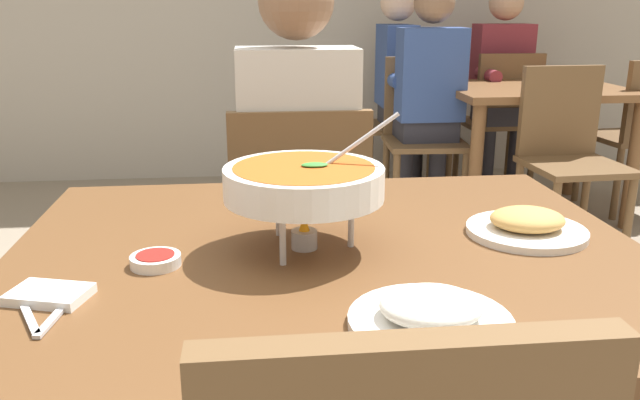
# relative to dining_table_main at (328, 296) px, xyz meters

# --- Properties ---
(dining_table_main) EXTENTS (1.21, 0.99, 0.74)m
(dining_table_main) POSITION_rel_dining_table_main_xyz_m (0.00, 0.00, 0.00)
(dining_table_main) COLOR brown
(dining_table_main) RESTS_ON ground_plane
(chair_diner_main) EXTENTS (0.44, 0.44, 0.90)m
(chair_diner_main) POSITION_rel_dining_table_main_xyz_m (-0.00, 0.78, -0.13)
(chair_diner_main) COLOR brown
(chair_diner_main) RESTS_ON ground_plane
(diner_main) EXTENTS (0.40, 0.45, 1.31)m
(diner_main) POSITION_rel_dining_table_main_xyz_m (0.00, 0.81, 0.11)
(diner_main) COLOR #2D2D38
(diner_main) RESTS_ON ground_plane
(curry_bowl) EXTENTS (0.33, 0.30, 0.26)m
(curry_bowl) POSITION_rel_dining_table_main_xyz_m (-0.05, 0.00, 0.23)
(curry_bowl) COLOR silver
(curry_bowl) RESTS_ON dining_table_main
(rice_plate) EXTENTS (0.24, 0.24, 0.06)m
(rice_plate) POSITION_rel_dining_table_main_xyz_m (0.11, -0.34, 0.12)
(rice_plate) COLOR white
(rice_plate) RESTS_ON dining_table_main
(appetizer_plate) EXTENTS (0.24, 0.24, 0.06)m
(appetizer_plate) POSITION_rel_dining_table_main_xyz_m (0.41, 0.03, 0.12)
(appetizer_plate) COLOR white
(appetizer_plate) RESTS_ON dining_table_main
(sauce_dish) EXTENTS (0.09, 0.09, 0.02)m
(sauce_dish) POSITION_rel_dining_table_main_xyz_m (-0.32, -0.06, 0.11)
(sauce_dish) COLOR white
(sauce_dish) RESTS_ON dining_table_main
(napkin_folded) EXTENTS (0.14, 0.11, 0.02)m
(napkin_folded) POSITION_rel_dining_table_main_xyz_m (-0.47, -0.18, 0.11)
(napkin_folded) COLOR white
(napkin_folded) RESTS_ON dining_table_main
(fork_utensil) EXTENTS (0.09, 0.16, 0.01)m
(fork_utensil) POSITION_rel_dining_table_main_xyz_m (-0.49, -0.23, 0.11)
(fork_utensil) COLOR silver
(fork_utensil) RESTS_ON dining_table_main
(spoon_utensil) EXTENTS (0.03, 0.17, 0.01)m
(spoon_utensil) POSITION_rel_dining_table_main_xyz_m (-0.44, -0.23, 0.11)
(spoon_utensil) COLOR silver
(spoon_utensil) RESTS_ON dining_table_main
(dining_table_far) EXTENTS (1.00, 0.80, 0.74)m
(dining_table_far) POSITION_rel_dining_table_main_xyz_m (1.47, 2.39, -0.03)
(dining_table_far) COLOR brown
(dining_table_far) RESTS_ON ground_plane
(chair_bg_left) EXTENTS (0.47, 0.47, 0.90)m
(chair_bg_left) POSITION_rel_dining_table_main_xyz_m (0.85, 2.47, -0.13)
(chair_bg_left) COLOR brown
(chair_bg_left) RESTS_ON ground_plane
(chair_bg_middle) EXTENTS (0.46, 0.46, 0.90)m
(chair_bg_middle) POSITION_rel_dining_table_main_xyz_m (0.88, 2.90, -0.13)
(chair_bg_middle) COLOR brown
(chair_bg_middle) RESTS_ON ground_plane
(chair_bg_right) EXTENTS (0.44, 0.44, 0.90)m
(chair_bg_right) POSITION_rel_dining_table_main_xyz_m (1.48, 2.87, -0.13)
(chair_bg_right) COLOR brown
(chair_bg_right) RESTS_ON ground_plane
(chair_bg_corner) EXTENTS (0.46, 0.46, 0.90)m
(chair_bg_corner) POSITION_rel_dining_table_main_xyz_m (1.42, 1.85, -0.13)
(chair_bg_corner) COLOR brown
(chair_bg_corner) RESTS_ON ground_plane
(patron_bg_left) EXTENTS (0.40, 0.45, 1.31)m
(patron_bg_left) POSITION_rel_dining_table_main_xyz_m (0.85, 2.40, 0.11)
(patron_bg_left) COLOR #2D2D38
(patron_bg_left) RESTS_ON ground_plane
(patron_bg_middle) EXTENTS (0.45, 0.40, 1.31)m
(patron_bg_middle) POSITION_rel_dining_table_main_xyz_m (0.82, 2.91, 0.11)
(patron_bg_middle) COLOR #2D2D38
(patron_bg_middle) RESTS_ON ground_plane
(patron_bg_right) EXTENTS (0.40, 0.45, 1.31)m
(patron_bg_right) POSITION_rel_dining_table_main_xyz_m (1.50, 2.94, 0.11)
(patron_bg_right) COLOR #2D2D38
(patron_bg_right) RESTS_ON ground_plane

